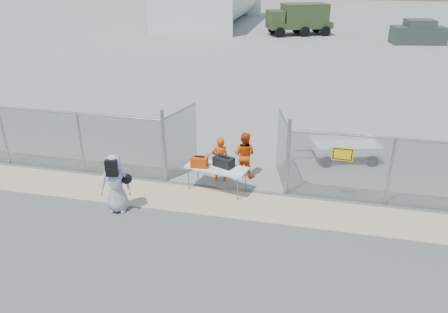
% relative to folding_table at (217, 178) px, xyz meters
% --- Properties ---
extents(ground, '(160.00, 160.00, 0.00)m').
position_rel_folding_table_xyz_m(ground, '(0.18, -1.77, -0.41)').
color(ground, '#474545').
extents(tarmac_inside, '(160.00, 80.00, 0.01)m').
position_rel_folding_table_xyz_m(tarmac_inside, '(0.18, 40.23, -0.41)').
color(tarmac_inside, gray).
rests_on(tarmac_inside, ground).
extents(dirt_strip, '(44.00, 1.60, 0.01)m').
position_rel_folding_table_xyz_m(dirt_strip, '(0.18, -0.77, -0.40)').
color(dirt_strip, tan).
rests_on(dirt_strip, ground).
extents(chain_link_fence, '(40.00, 0.20, 2.20)m').
position_rel_folding_table_xyz_m(chain_link_fence, '(0.18, 0.23, 0.69)').
color(chain_link_fence, gray).
rests_on(chain_link_fence, ground).
extents(folding_table, '(2.06, 1.19, 0.82)m').
position_rel_folding_table_xyz_m(folding_table, '(0.00, 0.00, 0.00)').
color(folding_table, white).
rests_on(folding_table, ground).
extents(orange_bag, '(0.52, 0.36, 0.32)m').
position_rel_folding_table_xyz_m(orange_bag, '(-0.54, -0.09, 0.57)').
color(orange_bag, '#D54209').
rests_on(orange_bag, folding_table).
extents(black_duffel, '(0.73, 0.58, 0.31)m').
position_rel_folding_table_xyz_m(black_duffel, '(0.20, 0.10, 0.56)').
color(black_duffel, black).
rests_on(black_duffel, folding_table).
extents(security_worker_left, '(0.64, 0.50, 1.55)m').
position_rel_folding_table_xyz_m(security_worker_left, '(-0.05, 0.68, 0.36)').
color(security_worker_left, '#E14708').
rests_on(security_worker_left, ground).
extents(security_worker_right, '(0.88, 0.74, 1.59)m').
position_rel_folding_table_xyz_m(security_worker_right, '(0.67, 1.19, 0.38)').
color(security_worker_right, '#E14708').
rests_on(security_worker_right, ground).
extents(visitor, '(0.97, 0.73, 1.79)m').
position_rel_folding_table_xyz_m(visitor, '(-2.56, -1.85, 0.48)').
color(visitor, '#A2A3AA').
rests_on(visitor, ground).
extents(utility_trailer, '(3.37, 2.32, 0.74)m').
position_rel_folding_table_xyz_m(utility_trailer, '(4.03, 3.35, -0.04)').
color(utility_trailer, white).
rests_on(utility_trailer, ground).
extents(military_truck, '(6.49, 4.49, 2.91)m').
position_rel_folding_table_xyz_m(military_truck, '(0.36, 31.99, 1.04)').
color(military_truck, '#354422').
rests_on(military_truck, ground).
extents(parked_vehicle_near, '(4.68, 2.69, 1.99)m').
position_rel_folding_table_xyz_m(parked_vehicle_near, '(10.73, 29.44, 0.59)').
color(parked_vehicle_near, '#343D35').
rests_on(parked_vehicle_near, ground).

